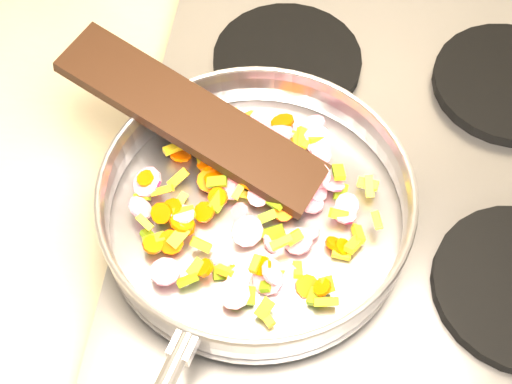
# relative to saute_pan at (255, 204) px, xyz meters

# --- Properties ---
(cooktop) EXTENTS (0.60, 0.60, 0.04)m
(cooktop) POSITION_rel_saute_pan_xyz_m (0.15, 0.10, -0.07)
(cooktop) COLOR #939399
(cooktop) RESTS_ON counter_top
(grate_fl) EXTENTS (0.19, 0.19, 0.02)m
(grate_fl) POSITION_rel_saute_pan_xyz_m (0.01, -0.04, -0.04)
(grate_fl) COLOR black
(grate_fl) RESTS_ON cooktop
(grate_bl) EXTENTS (0.19, 0.19, 0.02)m
(grate_bl) POSITION_rel_saute_pan_xyz_m (0.01, 0.24, -0.04)
(grate_bl) COLOR black
(grate_bl) RESTS_ON cooktop
(grate_br) EXTENTS (0.19, 0.19, 0.02)m
(grate_br) POSITION_rel_saute_pan_xyz_m (0.29, 0.24, -0.04)
(grate_br) COLOR black
(grate_br) RESTS_ON cooktop
(saute_pan) EXTENTS (0.38, 0.53, 0.06)m
(saute_pan) POSITION_rel_saute_pan_xyz_m (0.00, 0.00, 0.00)
(saute_pan) COLOR #9E9EA5
(saute_pan) RESTS_ON grate_fl
(vegetable_heap) EXTENTS (0.28, 0.27, 0.05)m
(vegetable_heap) POSITION_rel_saute_pan_xyz_m (-0.00, 0.01, -0.01)
(vegetable_heap) COLOR #679511
(vegetable_heap) RESTS_ON saute_pan
(wooden_spatula) EXTENTS (0.32, 0.18, 0.08)m
(wooden_spatula) POSITION_rel_saute_pan_xyz_m (-0.08, 0.09, 0.02)
(wooden_spatula) COLOR black
(wooden_spatula) RESTS_ON saute_pan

